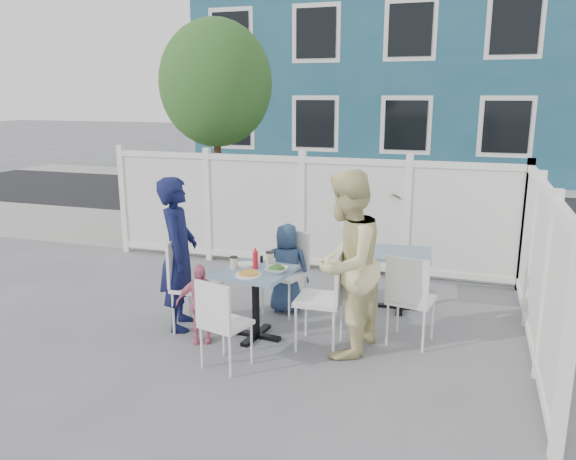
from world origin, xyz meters
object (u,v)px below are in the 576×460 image
(chair_left, at_px, (189,278))
(man, at_px, (178,254))
(chair_near, at_px, (221,318))
(utility_cabinet, at_px, (215,199))
(toddler, at_px, (200,303))
(main_table, at_px, (255,285))
(chair_back, at_px, (288,265))
(chair_right, at_px, (328,291))
(boy, at_px, (287,268))
(spare_table, at_px, (402,265))
(woman, at_px, (346,264))

(chair_left, bearing_deg, man, -102.36)
(chair_left, bearing_deg, chair_near, 42.46)
(utility_cabinet, distance_m, toddler, 4.64)
(chair_near, xyz_separation_m, toddler, (-0.45, 0.47, -0.09))
(main_table, xyz_separation_m, chair_back, (0.08, 0.81, -0.02))
(chair_right, height_order, toddler, chair_right)
(utility_cabinet, xyz_separation_m, toddler, (1.84, -4.26, -0.21))
(boy, bearing_deg, main_table, 74.23)
(chair_back, height_order, chair_near, chair_back)
(man, bearing_deg, toddler, -146.96)
(man, bearing_deg, spare_table, -80.14)
(spare_table, height_order, chair_near, chair_near)
(chair_left, relative_size, woman, 0.55)
(boy, bearing_deg, chair_near, 75.17)
(utility_cabinet, xyz_separation_m, boy, (2.41, -3.20, -0.10))
(chair_near, bearing_deg, chair_back, 100.38)
(chair_back, xyz_separation_m, toddler, (-0.57, -1.08, -0.13))
(utility_cabinet, height_order, man, man)
(chair_back, bearing_deg, man, 55.71)
(woman, distance_m, toddler, 1.51)
(toddler, bearing_deg, chair_left, 110.72)
(utility_cabinet, height_order, toddler, utility_cabinet)
(utility_cabinet, relative_size, woman, 0.69)
(main_table, distance_m, chair_left, 0.74)
(utility_cabinet, distance_m, woman, 5.19)
(chair_back, relative_size, toddler, 1.14)
(chair_back, distance_m, woman, 1.24)
(man, xyz_separation_m, woman, (1.79, -0.05, 0.07))
(chair_left, relative_size, man, 0.60)
(main_table, height_order, spare_table, main_table)
(spare_table, bearing_deg, utility_cabinet, 143.19)
(chair_left, distance_m, toddler, 0.39)
(chair_right, relative_size, chair_back, 1.08)
(chair_near, height_order, woman, woman)
(spare_table, bearing_deg, man, -149.94)
(chair_back, bearing_deg, boy, 79.95)
(spare_table, xyz_separation_m, boy, (-1.23, -0.48, -0.01))
(woman, relative_size, boy, 1.72)
(chair_back, distance_m, chair_near, 1.55)
(woman, height_order, boy, woman)
(utility_cabinet, bearing_deg, woman, -54.43)
(chair_right, bearing_deg, woman, -103.18)
(main_table, bearing_deg, chair_back, 84.13)
(woman, bearing_deg, toddler, -71.22)
(main_table, relative_size, chair_left, 0.77)
(woman, bearing_deg, spare_table, 173.43)
(chair_right, distance_m, man, 1.64)
(utility_cabinet, xyz_separation_m, chair_near, (2.29, -4.73, -0.12))
(spare_table, bearing_deg, chair_near, -123.93)
(spare_table, height_order, man, man)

